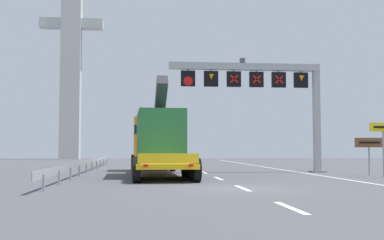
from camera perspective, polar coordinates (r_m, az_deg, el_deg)
ground at (r=18.27m, az=5.88°, el=-8.27°), size 112.00×112.00×0.00m
lane_markings at (r=38.93m, az=-0.18°, el=-5.73°), size 0.20×56.35×0.01m
edge_line_right at (r=31.46m, az=12.63°, el=-6.18°), size 0.20×63.00×0.01m
overhead_lane_gantry at (r=30.85m, az=8.76°, el=4.24°), size 10.13×0.90×7.36m
heavy_haul_truck_yellow at (r=28.53m, az=-4.34°, el=-2.55°), size 3.52×14.15×5.30m
exit_sign_yellow at (r=27.06m, az=22.24°, el=-1.81°), size 1.56×0.15×2.91m
tourist_info_sign_brown at (r=28.83m, az=20.73°, el=-3.01°), size 1.72×0.15×2.15m
guardrail_left at (r=31.40m, az=-12.46°, el=-5.17°), size 0.13×30.65×0.76m
bridge_pylon_distant at (r=70.91m, az=-14.45°, el=8.58°), size 9.00×2.00×31.66m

